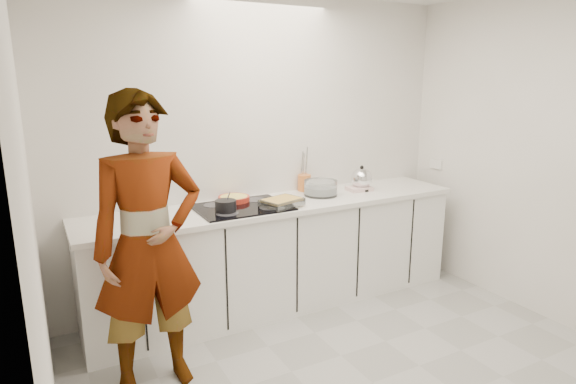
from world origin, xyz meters
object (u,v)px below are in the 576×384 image
saucepan (226,206)px  kettle (361,180)px  tart_dish (234,198)px  utensil_crock (304,183)px  cook (149,245)px  mixing_bowl (321,188)px  baking_dish (282,202)px  hob (242,207)px

saucepan → kettle: (1.38, 0.15, 0.04)m
tart_dish → utensil_crock: 0.73m
saucepan → cook: (-0.69, -0.50, -0.04)m
kettle → utensil_crock: (-0.48, 0.22, -0.02)m
mixing_bowl → cook: bearing=-158.5°
saucepan → kettle: bearing=6.2°
baking_dish → mixing_bowl: mixing_bowl is taller
kettle → saucepan: bearing=-173.8°
mixing_bowl → kettle: (0.44, 0.01, 0.03)m
hob → mixing_bowl: bearing=4.3°
kettle → baking_dish: bearing=-167.6°
utensil_crock → saucepan: bearing=-158.0°
hob → baking_dish: (0.28, -0.14, 0.04)m
tart_dish → hob: bearing=-92.5°
tart_dish → utensil_crock: (0.73, 0.10, 0.04)m
baking_dish → mixing_bowl: bearing=22.0°
mixing_bowl → kettle: 0.45m
tart_dish → baking_dish: size_ratio=0.87×
utensil_crock → cook: cook is taller
tart_dish → baking_dish: 0.42m
hob → tart_dish: tart_dish is taller
baking_dish → cook: size_ratio=0.19×
saucepan → cook: size_ratio=0.12×
mixing_bowl → utensil_crock: bearing=98.8°
tart_dish → mixing_bowl: 0.77m
saucepan → mixing_bowl: size_ratio=0.64×
mixing_bowl → baking_dish: bearing=-158.0°
hob → saucepan: (-0.17, -0.08, 0.05)m
mixing_bowl → utensil_crock: 0.23m
mixing_bowl → hob: bearing=-175.7°
hob → kettle: kettle is taller
hob → mixing_bowl: (0.77, 0.06, 0.05)m
mixing_bowl → cook: 1.75m
cook → baking_dish: bearing=17.6°
kettle → utensil_crock: size_ratio=1.53×
kettle → utensil_crock: bearing=155.7°
kettle → cook: size_ratio=0.12×
mixing_bowl → kettle: size_ratio=1.46×
cook → saucepan: bearing=32.2°
saucepan → baking_dish: (0.45, -0.05, -0.01)m
mixing_bowl → utensil_crock: (-0.03, 0.22, 0.01)m
hob → tart_dish: size_ratio=2.28×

